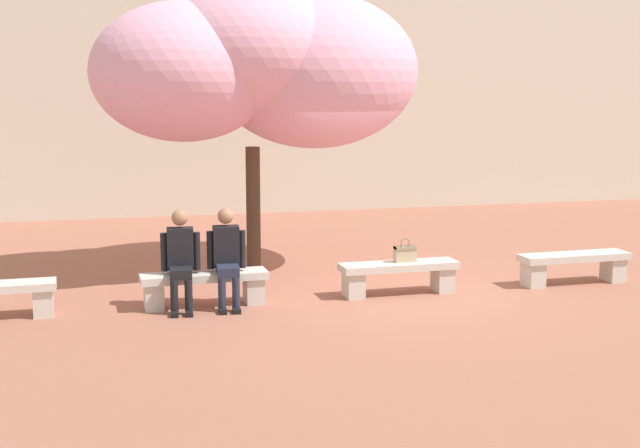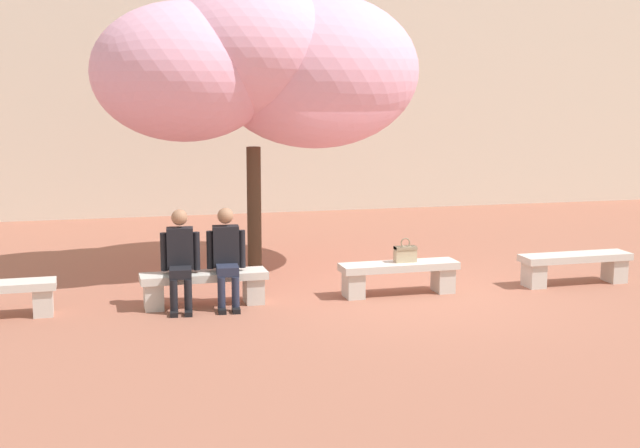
{
  "view_description": "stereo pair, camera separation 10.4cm",
  "coord_description": "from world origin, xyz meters",
  "px_view_note": "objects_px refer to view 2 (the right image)",
  "views": [
    {
      "loc": [
        -3.98,
        -11.41,
        2.94
      ],
      "look_at": [
        -1.08,
        0.2,
        1.0
      ],
      "focal_mm": 50.0,
      "sensor_mm": 36.0,
      "label": 1
    },
    {
      "loc": [
        -3.88,
        -11.44,
        2.94
      ],
      "look_at": [
        -1.08,
        0.2,
        1.0
      ],
      "focal_mm": 50.0,
      "sensor_mm": 36.0,
      "label": 2
    }
  ],
  "objects_px": {
    "stone_bench_near_west": "(204,284)",
    "stone_bench_near_east": "(575,264)",
    "person_seated_right": "(226,254)",
    "cherry_tree_main": "(262,66)",
    "handbag": "(405,253)",
    "person_seated_left": "(180,256)",
    "stone_bench_center": "(399,273)"
  },
  "relations": [
    {
      "from": "cherry_tree_main",
      "to": "stone_bench_near_west",
      "type": "bearing_deg",
      "value": -120.57
    },
    {
      "from": "handbag",
      "to": "stone_bench_center",
      "type": "bearing_deg",
      "value": -163.64
    },
    {
      "from": "stone_bench_near_west",
      "to": "stone_bench_near_east",
      "type": "bearing_deg",
      "value": 0.0
    },
    {
      "from": "person_seated_left",
      "to": "handbag",
      "type": "xyz_separation_m",
      "value": [
        3.09,
        0.08,
        -0.12
      ]
    },
    {
      "from": "stone_bench_near_west",
      "to": "stone_bench_near_east",
      "type": "relative_size",
      "value": 1.0
    },
    {
      "from": "person_seated_left",
      "to": "handbag",
      "type": "relative_size",
      "value": 3.81
    },
    {
      "from": "stone_bench_near_east",
      "to": "handbag",
      "type": "distance_m",
      "value": 2.61
    },
    {
      "from": "stone_bench_center",
      "to": "person_seated_left",
      "type": "height_order",
      "value": "person_seated_left"
    },
    {
      "from": "person_seated_left",
      "to": "person_seated_right",
      "type": "distance_m",
      "value": 0.6
    },
    {
      "from": "stone_bench_near_west",
      "to": "handbag",
      "type": "height_order",
      "value": "handbag"
    },
    {
      "from": "stone_bench_near_east",
      "to": "stone_bench_center",
      "type": "bearing_deg",
      "value": 180.0
    },
    {
      "from": "person_seated_right",
      "to": "handbag",
      "type": "relative_size",
      "value": 3.81
    },
    {
      "from": "stone_bench_near_west",
      "to": "stone_bench_center",
      "type": "bearing_deg",
      "value": 0.0
    },
    {
      "from": "person_seated_right",
      "to": "cherry_tree_main",
      "type": "distance_m",
      "value": 3.26
    },
    {
      "from": "cherry_tree_main",
      "to": "person_seated_left",
      "type": "bearing_deg",
      "value": -126.08
    },
    {
      "from": "stone_bench_near_west",
      "to": "handbag",
      "type": "bearing_deg",
      "value": 0.58
    },
    {
      "from": "stone_bench_near_east",
      "to": "cherry_tree_main",
      "type": "height_order",
      "value": "cherry_tree_main"
    },
    {
      "from": "stone_bench_near_west",
      "to": "stone_bench_center",
      "type": "xyz_separation_m",
      "value": [
        2.69,
        0.0,
        0.0
      ]
    },
    {
      "from": "stone_bench_center",
      "to": "cherry_tree_main",
      "type": "height_order",
      "value": "cherry_tree_main"
    },
    {
      "from": "person_seated_right",
      "to": "cherry_tree_main",
      "type": "relative_size",
      "value": 0.26
    },
    {
      "from": "stone_bench_near_east",
      "to": "cherry_tree_main",
      "type": "xyz_separation_m",
      "value": [
        -4.24,
        1.93,
        2.85
      ]
    },
    {
      "from": "stone_bench_near_west",
      "to": "person_seated_left",
      "type": "distance_m",
      "value": 0.51
    },
    {
      "from": "stone_bench_center",
      "to": "handbag",
      "type": "height_order",
      "value": "handbag"
    },
    {
      "from": "stone_bench_near_west",
      "to": "stone_bench_center",
      "type": "relative_size",
      "value": 1.0
    },
    {
      "from": "stone_bench_center",
      "to": "person_seated_right",
      "type": "distance_m",
      "value": 2.43
    },
    {
      "from": "stone_bench_near_west",
      "to": "handbag",
      "type": "relative_size",
      "value": 4.92
    },
    {
      "from": "stone_bench_center",
      "to": "stone_bench_near_east",
      "type": "height_order",
      "value": "same"
    },
    {
      "from": "handbag",
      "to": "cherry_tree_main",
      "type": "height_order",
      "value": "cherry_tree_main"
    },
    {
      "from": "handbag",
      "to": "cherry_tree_main",
      "type": "xyz_separation_m",
      "value": [
        -1.65,
        1.9,
        2.57
      ]
    },
    {
      "from": "stone_bench_near_west",
      "to": "stone_bench_near_east",
      "type": "distance_m",
      "value": 5.38
    },
    {
      "from": "handbag",
      "to": "person_seated_right",
      "type": "bearing_deg",
      "value": -178.12
    },
    {
      "from": "stone_bench_near_west",
      "to": "stone_bench_center",
      "type": "height_order",
      "value": "same"
    }
  ]
}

